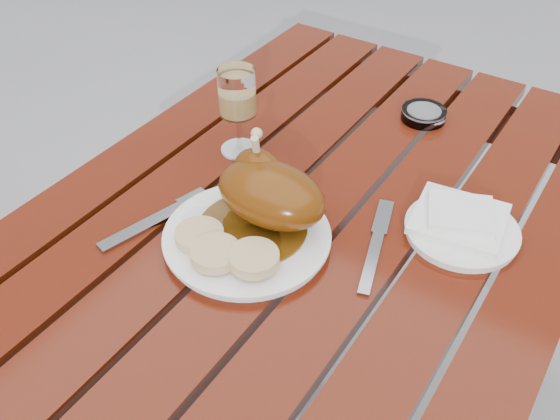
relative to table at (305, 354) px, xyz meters
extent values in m
cube|color=#65190C|center=(0.00, 0.00, 0.00)|extent=(0.80, 1.20, 0.75)
cylinder|color=white|center=(-0.04, -0.11, 0.38)|extent=(0.27, 0.27, 0.02)
cylinder|color=#512E09|center=(-0.04, -0.10, 0.39)|extent=(0.17, 0.17, 0.00)
ellipsoid|color=#723708|center=(-0.03, -0.07, 0.44)|extent=(0.18, 0.12, 0.09)
ellipsoid|color=#723708|center=(-0.07, -0.04, 0.45)|extent=(0.08, 0.06, 0.07)
cylinder|color=#C6B28C|center=(-0.08, -0.04, 0.47)|extent=(0.02, 0.04, 0.09)
cylinder|color=#E2BF8A|center=(-0.09, -0.16, 0.40)|extent=(0.07, 0.07, 0.02)
cylinder|color=#E2BF8A|center=(-0.05, -0.18, 0.40)|extent=(0.07, 0.07, 0.02)
cylinder|color=#E2BF8A|center=(0.00, -0.16, 0.41)|extent=(0.07, 0.07, 0.02)
cylinder|color=#F0C46D|center=(-0.20, 0.08, 0.45)|extent=(0.09, 0.09, 0.16)
cylinder|color=white|center=(0.22, 0.08, 0.38)|extent=(0.22, 0.22, 0.01)
cube|color=white|center=(0.21, 0.09, 0.39)|extent=(0.15, 0.14, 0.01)
cylinder|color=#B2B7BC|center=(0.04, 0.35, 0.39)|extent=(0.09, 0.09, 0.02)
cube|color=gray|center=(-0.19, -0.16, 0.38)|extent=(0.07, 0.18, 0.01)
cube|color=gray|center=(0.13, -0.03, 0.38)|extent=(0.07, 0.18, 0.01)
camera|label=1|loc=(0.37, -0.66, 1.02)|focal=40.00mm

